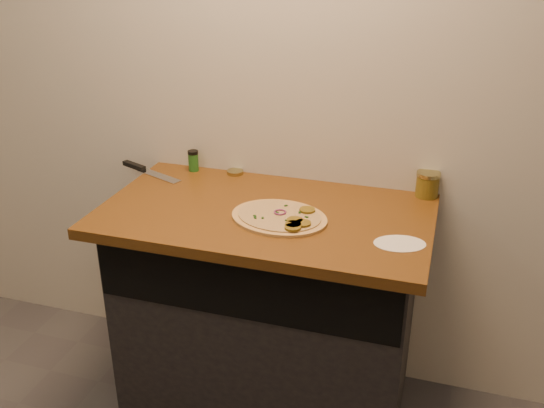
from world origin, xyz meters
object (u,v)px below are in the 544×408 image
(pizza, at_px, (281,217))
(salsa_jar, at_px, (427,184))
(spice_shaker, at_px, (193,161))
(chefs_knife, at_px, (146,170))

(pizza, distance_m, salsa_jar, 0.60)
(salsa_jar, distance_m, spice_shaker, 0.96)
(pizza, distance_m, chefs_knife, 0.73)
(pizza, relative_size, spice_shaker, 4.47)
(pizza, bearing_deg, salsa_jar, 37.21)
(salsa_jar, bearing_deg, chefs_knife, -175.51)
(pizza, distance_m, spice_shaker, 0.60)
(spice_shaker, bearing_deg, pizza, -35.34)
(chefs_knife, bearing_deg, pizza, -21.90)
(pizza, height_order, chefs_knife, pizza)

